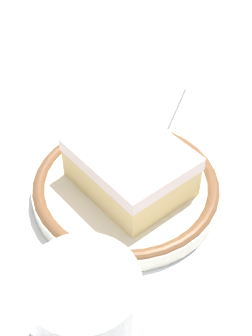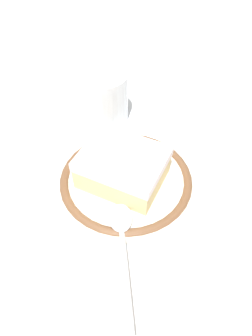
% 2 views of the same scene
% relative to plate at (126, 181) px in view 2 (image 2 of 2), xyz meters
% --- Properties ---
extents(ground_plane, '(2.40, 2.40, 0.00)m').
position_rel_plate_xyz_m(ground_plane, '(0.03, 0.02, -0.01)').
color(ground_plane, '#B7B2A8').
extents(placemat, '(0.48, 0.30, 0.00)m').
position_rel_plate_xyz_m(placemat, '(0.03, 0.02, -0.01)').
color(placemat, silver).
rests_on(placemat, ground_plane).
extents(plate, '(0.17, 0.17, 0.02)m').
position_rel_plate_xyz_m(plate, '(0.00, 0.00, 0.00)').
color(plate, silver).
rests_on(plate, placemat).
extents(cake_slice, '(0.12, 0.13, 0.04)m').
position_rel_plate_xyz_m(cake_slice, '(-0.00, 0.00, 0.03)').
color(cake_slice, beige).
rests_on(cake_slice, plate).
extents(spoon, '(0.15, 0.03, 0.01)m').
position_rel_plate_xyz_m(spoon, '(-0.08, 0.01, 0.01)').
color(spoon, silver).
rests_on(spoon, plate).
extents(cup, '(0.08, 0.08, 0.08)m').
position_rel_plate_xyz_m(cup, '(0.15, 0.03, 0.03)').
color(cup, silver).
rests_on(cup, placemat).
extents(napkin, '(0.14, 0.14, 0.00)m').
position_rel_plate_xyz_m(napkin, '(-0.14, 0.03, -0.01)').
color(napkin, white).
rests_on(napkin, placemat).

